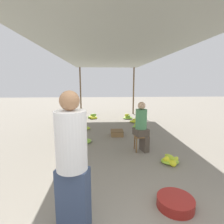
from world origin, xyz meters
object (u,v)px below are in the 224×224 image
Objects in this scene: banana_pile_right_3 at (171,160)px; banana_pile_left_1 at (83,128)px; vendor_foreground at (72,161)px; banana_pile_left_2 at (93,117)px; stool at (141,138)px; vendor_seated at (142,126)px; basin_black at (175,202)px; crate_near at (117,133)px; banana_pile_right_2 at (128,117)px; banana_pile_left_0 at (80,141)px; banana_pile_right_1 at (135,121)px; banana_pile_right_0 at (138,125)px.

banana_pile_left_1 is at bearing 127.21° from banana_pile_right_3.
vendor_foreground reaches higher than banana_pile_left_2.
stool is 0.35m from vendor_seated.
basin_black is 1.27× the size of crate_near.
banana_pile_right_2 is 1.00× the size of banana_pile_right_3.
banana_pile_left_0 is 1.14× the size of banana_pile_left_1.
stool reaches higher than crate_near.
stool is 0.80× the size of basin_black.
banana_pile_left_0 is 3.46m from banana_pile_right_1.
banana_pile_left_1 reaches higher than banana_pile_right_3.
banana_pile_left_0 is (-1.74, 2.86, 0.01)m from basin_black.
banana_pile_right_3 is at bearing -57.21° from stool.
banana_pile_left_0 reaches higher than banana_pile_left_2.
banana_pile_left_2 is 1.00× the size of banana_pile_right_0.
stool is at bearing -21.58° from banana_pile_left_0.
basin_black is 6.32m from banana_pile_right_2.
banana_pile_right_0 is at bearing 79.52° from stool.
crate_near is at bearing -105.79° from banana_pile_right_2.
banana_pile_right_3 is (0.03, -4.16, 0.01)m from banana_pile_right_1.
banana_pile_right_0 reaches higher than banana_pile_right_2.
banana_pile_right_1 is (2.19, 2.68, -0.02)m from banana_pile_left_0.
basin_black is 0.84× the size of banana_pile_left_0.
banana_pile_right_2 is 4.95m from banana_pile_right_3.
vendor_seated is 1.14m from banana_pile_right_3.
banana_pile_right_2 is (-0.24, 0.78, 0.02)m from banana_pile_right_1.
banana_pile_left_0 is 1.37× the size of banana_pile_right_2.
crate_near is (-1.02, -1.98, 0.03)m from banana_pile_right_1.
vendor_seated is 3.10× the size of crate_near.
banana_pile_left_0 is at bearing -119.49° from banana_pile_right_2.
banana_pile_left_1 is at bearing -136.44° from banana_pile_right_2.
crate_near is at bearing -133.57° from banana_pile_right_0.
banana_pile_right_3 is at bearing -68.27° from banana_pile_left_2.
banana_pile_right_1 is 0.82m from banana_pile_right_2.
crate_near is (1.24, -0.84, 0.01)m from banana_pile_left_1.
banana_pile_right_3 is (0.27, -4.94, -0.01)m from banana_pile_right_2.
stool reaches higher than banana_pile_right_2.
banana_pile_left_0 is 1.36m from crate_near.
banana_pile_right_3 is (2.29, -3.02, -0.01)m from banana_pile_left_1.
banana_pile_right_2 is (0.21, 6.31, 0.01)m from basin_black.
crate_near is at bearing 111.59° from vendor_seated.
banana_pile_right_3 is at bearing -52.79° from banana_pile_left_1.
banana_pile_left_0 is at bearing 121.41° from basin_black.
vendor_seated is at bearing 122.00° from banana_pile_right_3.
vendor_foreground is 1.31× the size of vendor_seated.
banana_pile_left_2 is at bearing 154.65° from banana_pile_right_1.
vendor_foreground is 5.25m from banana_pile_right_0.
banana_pile_left_0 is (-1.70, 0.67, -0.26)m from stool.
banana_pile_right_0 is 0.90× the size of banana_pile_right_1.
banana_pile_left_1 reaches higher than basin_black.
crate_near is at bearing 77.19° from vendor_foreground.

